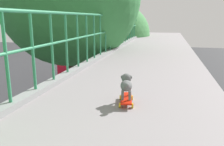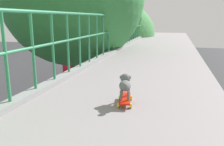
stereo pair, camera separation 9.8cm
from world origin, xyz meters
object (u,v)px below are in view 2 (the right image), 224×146
object	(u,v)px
city_bus	(91,61)
small_dog	(125,84)
car_red_taxi_fifth	(67,120)
car_green_sixth	(35,102)
toy_skateboard	(125,99)

from	to	relation	value
city_bus	small_dog	size ratio (longest dim) A/B	28.95
car_red_taxi_fifth	city_bus	world-z (taller)	city_bus
car_green_sixth	small_dog	xyz separation A→B (m)	(9.95, -12.36, 5.68)
car_red_taxi_fifth	car_green_sixth	xyz separation A→B (m)	(-4.01, 2.41, -0.02)
car_red_taxi_fifth	city_bus	size ratio (longest dim) A/B	0.39
toy_skateboard	small_dog	size ratio (longest dim) A/B	1.29
city_bus	toy_skateboard	bearing A→B (deg)	-68.67
car_red_taxi_fifth	toy_skateboard	bearing A→B (deg)	-59.24
car_red_taxi_fifth	small_dog	size ratio (longest dim) A/B	11.23
car_green_sixth	toy_skateboard	bearing A→B (deg)	-51.23
city_bus	small_dog	world-z (taller)	small_dog
city_bus	car_green_sixth	bearing A→B (deg)	-90.07
city_bus	toy_skateboard	xyz separation A→B (m)	(9.94, -25.45, 4.44)
toy_skateboard	small_dog	world-z (taller)	small_dog
city_bus	toy_skateboard	size ratio (longest dim) A/B	22.52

